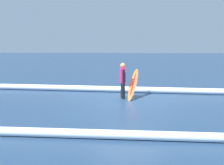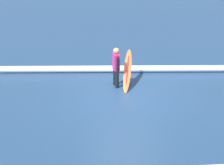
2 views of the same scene
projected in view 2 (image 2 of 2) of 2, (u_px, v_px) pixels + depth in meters
The scene contains 4 objects.
ground_plane at pixel (125, 97), 11.52m from camera, with size 126.46×126.46×0.00m, color navy.
surfer at pixel (116, 65), 12.07m from camera, with size 0.26×0.58×1.48m.
surfboard at pixel (127, 70), 12.27m from camera, with size 0.60×1.57×1.19m.
wave_crest_foreground at pixel (69, 69), 13.69m from camera, with size 0.28×0.28×25.61m, color white.
Camera 2 is at (1.43, 10.37, 4.85)m, focal length 53.12 mm.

